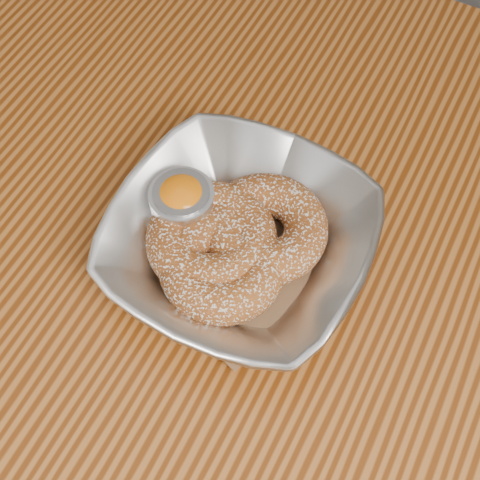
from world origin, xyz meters
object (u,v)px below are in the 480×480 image
at_px(serving_bowl, 240,243).
at_px(table, 287,342).
at_px(ramekin, 183,205).
at_px(donut_back, 265,228).
at_px(donut_extra, 212,239).
at_px(donut_front, 222,266).

bearing_deg(serving_bowl, table, -12.55).
height_order(serving_bowl, ramekin, ramekin).
relative_size(table, donut_back, 11.70).
xyz_separation_m(serving_bowl, ramekin, (-0.06, 0.01, 0.01)).
xyz_separation_m(serving_bowl, donut_back, (0.01, 0.02, 0.00)).
bearing_deg(ramekin, table, -9.26).
height_order(table, donut_extra, donut_extra).
relative_size(serving_bowl, ramekin, 3.93).
xyz_separation_m(donut_extra, ramekin, (-0.03, 0.01, 0.01)).
height_order(donut_front, donut_extra, donut_extra).
xyz_separation_m(table, donut_extra, (-0.08, 0.00, 0.13)).
distance_m(table, donut_back, 0.14).
relative_size(donut_extra, ramekin, 2.00).
bearing_deg(donut_front, donut_extra, 138.10).
bearing_deg(table, donut_back, 142.86).
height_order(serving_bowl, donut_extra, serving_bowl).
distance_m(table, donut_front, 0.14).
bearing_deg(serving_bowl, donut_front, -95.02).
height_order(donut_back, donut_front, same).
height_order(table, donut_front, donut_front).
relative_size(donut_back, donut_extra, 0.96).
bearing_deg(donut_back, table, -37.14).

